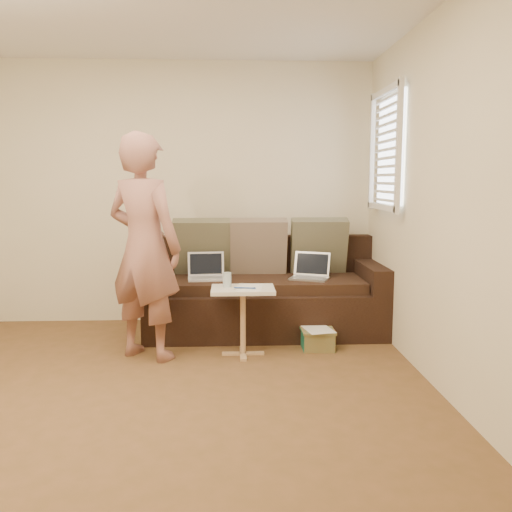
% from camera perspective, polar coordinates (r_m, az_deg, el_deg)
% --- Properties ---
extents(floor, '(4.50, 4.50, 0.00)m').
position_cam_1_polar(floor, '(3.66, -12.02, -15.41)').
color(floor, brown).
rests_on(floor, ground).
extents(wall_back, '(4.00, 0.00, 4.00)m').
position_cam_1_polar(wall_back, '(5.59, -8.68, 6.44)').
color(wall_back, beige).
rests_on(wall_back, ground).
extents(wall_right, '(0.00, 4.50, 4.50)m').
position_cam_1_polar(wall_right, '(3.60, 20.61, 5.23)').
color(wall_right, beige).
rests_on(wall_right, ground).
extents(window_blinds, '(0.12, 0.88, 1.08)m').
position_cam_1_polar(window_blinds, '(5.01, 13.45, 10.73)').
color(window_blinds, white).
rests_on(window_blinds, wall_right).
extents(sofa, '(2.20, 0.95, 0.85)m').
position_cam_1_polar(sofa, '(5.20, 0.91, -3.30)').
color(sofa, black).
rests_on(sofa, ground).
extents(pillow_left, '(0.55, 0.29, 0.57)m').
position_cam_1_polar(pillow_left, '(5.35, -5.65, 0.95)').
color(pillow_left, '#53523D').
rests_on(pillow_left, sofa).
extents(pillow_mid, '(0.55, 0.27, 0.57)m').
position_cam_1_polar(pillow_mid, '(5.33, 0.25, 0.96)').
color(pillow_mid, '#726052').
rests_on(pillow_mid, sofa).
extents(pillow_right, '(0.55, 0.28, 0.57)m').
position_cam_1_polar(pillow_right, '(5.43, 6.56, 1.04)').
color(pillow_right, '#53523D').
rests_on(pillow_right, sofa).
extents(laptop_silver, '(0.41, 0.36, 0.23)m').
position_cam_1_polar(laptop_silver, '(5.12, 5.56, -2.43)').
color(laptop_silver, '#B7BABC').
rests_on(laptop_silver, sofa).
extents(laptop_white, '(0.36, 0.28, 0.25)m').
position_cam_1_polar(laptop_white, '(5.10, -5.17, -2.45)').
color(laptop_white, white).
rests_on(laptop_white, sofa).
extents(person, '(0.80, 0.71, 1.81)m').
position_cam_1_polar(person, '(4.45, -11.58, 0.92)').
color(person, '#9C5556').
rests_on(person, ground).
extents(side_table, '(0.51, 0.36, 0.57)m').
position_cam_1_polar(side_table, '(4.53, -1.37, -6.84)').
color(side_table, silver).
rests_on(side_table, ground).
extents(drinking_glass, '(0.07, 0.07, 0.12)m').
position_cam_1_polar(drinking_glass, '(4.49, -3.03, -2.49)').
color(drinking_glass, silver).
rests_on(drinking_glass, side_table).
extents(scissors, '(0.19, 0.12, 0.02)m').
position_cam_1_polar(scissors, '(4.41, -1.18, -3.37)').
color(scissors, silver).
rests_on(scissors, side_table).
extents(paper_on_table, '(0.25, 0.33, 0.00)m').
position_cam_1_polar(paper_on_table, '(4.48, -0.71, -3.27)').
color(paper_on_table, white).
rests_on(paper_on_table, side_table).
extents(striped_box, '(0.28, 0.28, 0.18)m').
position_cam_1_polar(striped_box, '(4.76, 6.43, -8.56)').
color(striped_box, '#C35D1D').
rests_on(striped_box, ground).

